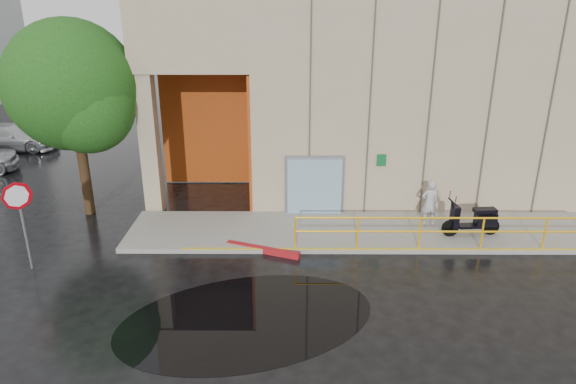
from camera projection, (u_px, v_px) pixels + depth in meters
name	position (u px, v px, depth m)	size (l,w,h in m)	color
ground	(316.00, 310.00, 12.91)	(120.00, 120.00, 0.00)	black
sidewalk	(430.00, 231.00, 17.07)	(20.00, 3.00, 0.15)	gray
building	(426.00, 77.00, 21.66)	(20.00, 10.17, 8.00)	tan
guardrail	(451.00, 232.00, 15.59)	(9.56, 0.06, 1.03)	#F3AF0C
person	(430.00, 203.00, 17.12)	(0.58, 0.38, 1.58)	#AAAAAF
scooter	(474.00, 211.00, 16.33)	(1.93, 0.78, 1.47)	black
stop_sign	(19.00, 207.00, 14.18)	(0.65, 0.54, 2.67)	slate
red_curb	(263.00, 250.00, 15.78)	(2.40, 0.18, 0.18)	maroon
puddle	(247.00, 319.00, 12.55)	(6.37, 3.92, 0.01)	black
car_c	(11.00, 137.00, 26.27)	(1.87, 4.60, 1.33)	silver
tree_near	(76.00, 91.00, 17.05)	(4.38, 4.38, 6.82)	black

